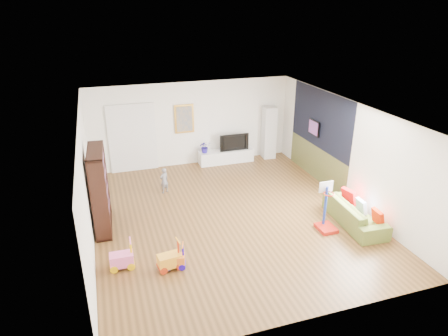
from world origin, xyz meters
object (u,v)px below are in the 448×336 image
object	(u,v)px
bookshelf	(100,190)
sofa	(355,213)
media_console	(226,156)
basketball_hoop	(328,208)

from	to	relation	value
bookshelf	sofa	world-z (taller)	bookshelf
media_console	basketball_hoop	distance (m)	4.89
bookshelf	basketball_hoop	bearing A→B (deg)	-16.59
basketball_hoop	sofa	bearing A→B (deg)	3.20
media_console	bookshelf	xyz separation A→B (m)	(-4.06, -3.05, 0.77)
basketball_hoop	bookshelf	bearing A→B (deg)	160.48
sofa	media_console	bearing A→B (deg)	23.59
sofa	basketball_hoop	distance (m)	0.85
bookshelf	sofa	bearing A→B (deg)	-13.67
bookshelf	sofa	xyz separation A→B (m)	(5.76, -1.70, -0.70)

